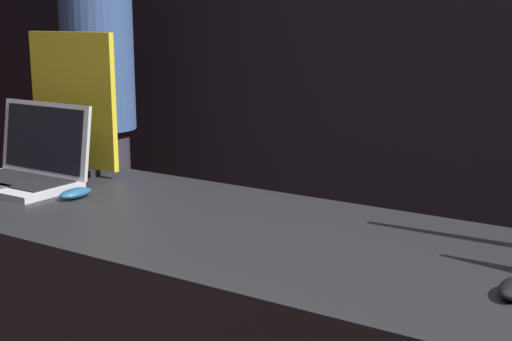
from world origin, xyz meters
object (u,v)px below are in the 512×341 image
mouse_front (75,193)px  person_bystander (100,114)px  laptop_front (26,166)px  promo_stand_front (73,107)px

mouse_front → person_bystander: 1.45m
laptop_front → person_bystander: bearing=124.8°
laptop_front → person_bystander: 1.27m
promo_stand_front → person_bystander: size_ratio=0.26×
laptop_front → mouse_front: size_ratio=3.40×
promo_stand_front → person_bystander: person_bystander is taller
laptop_front → mouse_front: (0.25, -0.04, -0.04)m
laptop_front → promo_stand_front: promo_stand_front is taller
promo_stand_front → person_bystander: 1.12m
promo_stand_front → laptop_front: bearing=-90.0°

